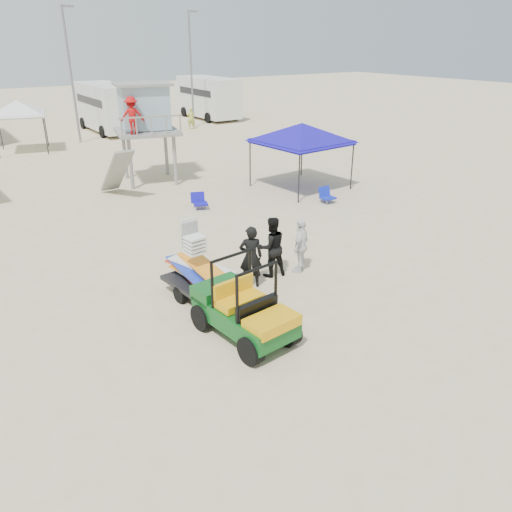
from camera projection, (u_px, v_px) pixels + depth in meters
ground at (318, 368)px, 10.19m from camera, size 140.00×140.00×0.00m
utility_cart at (244, 304)px, 10.92m from camera, size 1.46×2.54×1.84m
surf_trailer at (195, 270)px, 12.73m from camera, size 1.33×2.19×1.88m
man_left at (251, 257)px, 13.24m from camera, size 0.75×0.66×1.73m
man_mid at (271, 247)px, 13.86m from camera, size 0.96×0.81×1.74m
man_right at (301, 246)px, 14.14m from camera, size 1.00×0.82×1.59m
lifeguard_tower at (143, 111)px, 22.22m from camera, size 3.22×3.22×4.30m
canopy_blue at (302, 126)px, 21.41m from camera, size 3.61×3.61×3.26m
canopy_white_c at (17, 103)px, 28.46m from camera, size 3.27×3.27×3.34m
beach_chair_b at (326, 195)px, 20.35m from camera, size 0.54×0.58×0.64m
beach_chair_c at (199, 201)px, 19.64m from camera, size 0.68×0.74×0.64m
rv_mid_right at (107, 105)px, 35.31m from camera, size 2.64×7.00×3.25m
rv_far_right at (208, 96)px, 41.06m from camera, size 2.64×6.60×3.25m
light_pole_left at (71, 77)px, 30.62m from camera, size 0.14×0.14×8.00m
light_pole_right at (191, 71)px, 36.37m from camera, size 0.14×0.14×8.00m
distant_beachgoers at (11, 139)px, 28.61m from camera, size 16.95×3.40×1.85m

